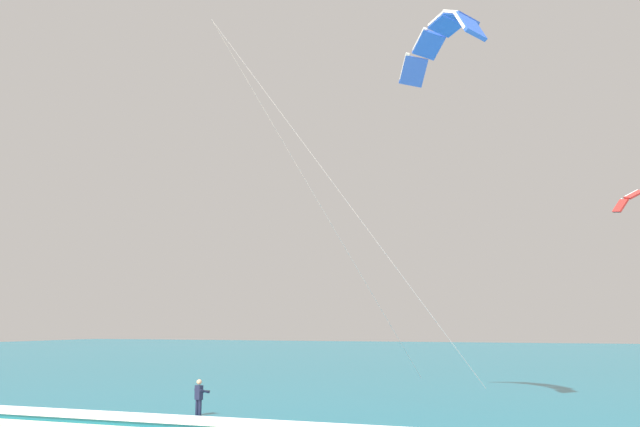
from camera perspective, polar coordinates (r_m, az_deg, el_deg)
sea at (r=83.94m, az=10.64°, el=-12.20°), size 200.00×120.00×0.20m
surf_foam at (r=27.57m, az=-10.25°, el=-17.47°), size 200.00×2.11×0.04m
surfboard at (r=29.34m, az=-10.66°, el=-17.36°), size 0.95×1.46×0.09m
kitesurfer at (r=29.24m, az=-10.57°, el=-15.58°), size 0.65×0.65×1.69m
kite_primary at (r=36.55m, az=10.60°, el=14.87°), size 12.38×10.43×19.05m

